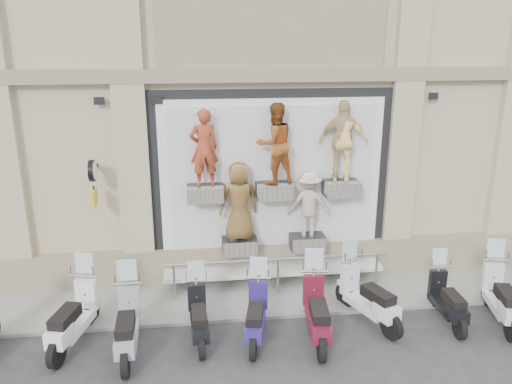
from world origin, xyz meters
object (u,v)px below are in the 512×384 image
scooter_h (448,291)px  scooter_d (198,307)px  scooter_c (126,315)px  scooter_f (317,301)px  guard_rail (278,277)px  scooter_g (369,287)px  clock_sign_bracket (93,177)px  scooter_b (72,306)px  scooter_e (256,305)px  scooter_i (503,287)px

scooter_h → scooter_d: bearing=-176.5°
scooter_c → scooter_d: 1.33m
scooter_f → scooter_h: bearing=11.9°
scooter_h → guard_rail: bearing=158.6°
scooter_g → scooter_d: bearing=162.1°
scooter_c → scooter_g: size_ratio=1.00×
clock_sign_bracket → scooter_b: size_ratio=0.52×
scooter_b → scooter_d: (2.34, -0.15, -0.10)m
scooter_e → scooter_d: bearing=-174.9°
scooter_e → scooter_f: (1.16, -0.13, 0.07)m
clock_sign_bracket → scooter_f: clock_sign_bracket is taller
scooter_c → scooter_d: scooter_c is taller
clock_sign_bracket → scooter_b: (-0.24, -1.82, -2.00)m
guard_rail → scooter_e: (-0.71, -1.63, 0.27)m
guard_rail → scooter_f: (0.45, -1.77, 0.34)m
scooter_d → scooter_e: size_ratio=0.96×
scooter_f → scooter_h: (2.80, 0.26, -0.11)m
guard_rail → scooter_d: size_ratio=2.94×
scooter_e → scooter_i: scooter_i is taller
scooter_b → scooter_c: scooter_b is taller
scooter_i → scooter_c: bearing=-165.1°
clock_sign_bracket → scooter_f: 5.29m
scooter_b → scooter_d: bearing=10.4°
scooter_e → scooter_b: bearing=-172.7°
scooter_g → scooter_i: (2.70, -0.34, -0.01)m
scooter_i → scooter_e: bearing=-166.2°
scooter_f → scooter_g: bearing=27.9°
guard_rail → scooter_f: scooter_f is taller
guard_rail → scooter_h: scooter_h is taller
clock_sign_bracket → scooter_e: (3.19, -2.10, -2.07)m
scooter_d → scooter_h: bearing=-2.9°
scooter_f → scooter_i: bearing=8.4°
scooter_c → scooter_i: scooter_c is taller
scooter_e → scooter_i: size_ratio=0.93×
scooter_h → scooter_f: bearing=-171.2°
guard_rail → scooter_c: scooter_c is taller
scooter_i → scooter_f: bearing=-164.3°
scooter_h → scooter_i: bearing=-3.7°
clock_sign_bracket → scooter_f: bearing=-27.2°
scooter_b → scooter_f: bearing=8.9°
scooter_h → scooter_e: bearing=-174.6°
scooter_c → scooter_h: 6.36m
guard_rail → scooter_g: scooter_g is taller
scooter_d → scooter_g: 3.44m
scooter_g → scooter_h: bearing=-28.2°
scooter_f → scooter_g: (1.18, 0.46, -0.01)m
scooter_e → scooter_f: scooter_f is taller
scooter_f → scooter_i: 3.88m
scooter_c → scooter_f: size_ratio=0.98×
scooter_h → scooter_g: bearing=176.5°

